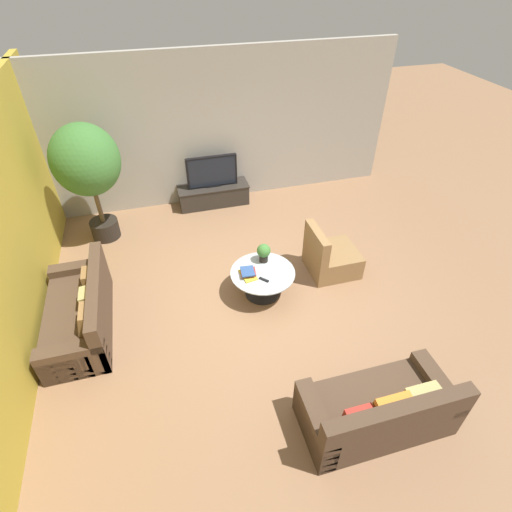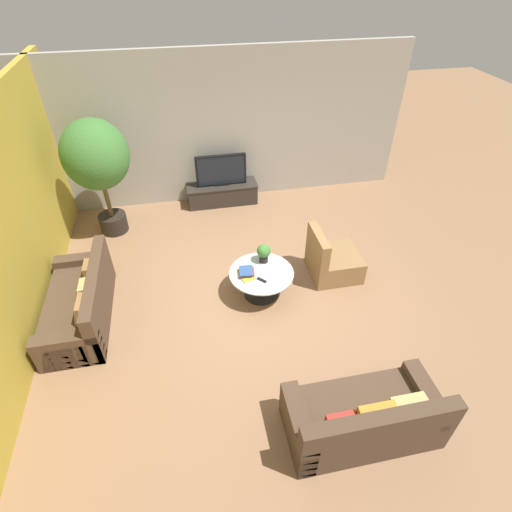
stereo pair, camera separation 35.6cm
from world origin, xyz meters
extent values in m
plane|color=#8C6647|center=(0.00, 0.00, 0.00)|extent=(24.00, 24.00, 0.00)
cube|color=#A39E93|center=(0.00, 3.26, 1.50)|extent=(7.40, 0.12, 3.00)
cube|color=gold|center=(-3.26, 0.20, 1.50)|extent=(0.12, 7.40, 3.00)
cube|color=#2D2823|center=(-0.17, 2.94, 0.21)|extent=(1.44, 0.48, 0.43)
cube|color=#2D2823|center=(-0.17, 2.94, 0.42)|extent=(1.47, 0.50, 0.02)
cube|color=black|center=(-0.17, 2.94, 0.76)|extent=(1.03, 0.08, 0.66)
cube|color=black|center=(-0.17, 2.90, 0.76)|extent=(0.95, 0.00, 0.59)
cube|color=black|center=(-0.17, 2.94, 0.44)|extent=(0.31, 0.13, 0.02)
cylinder|color=black|center=(0.06, 0.02, 0.01)|extent=(0.55, 0.55, 0.02)
cylinder|color=black|center=(0.06, 0.02, 0.21)|extent=(0.10, 0.10, 0.43)
cylinder|color=#A8B2B7|center=(0.06, 0.02, 0.44)|extent=(1.01, 1.01, 0.02)
cube|color=#4C3828|center=(-2.70, 0.03, 0.21)|extent=(0.84, 1.85, 0.42)
cube|color=#4C3828|center=(-2.36, 0.03, 0.63)|extent=(0.16, 1.85, 0.42)
cube|color=#4C3828|center=(-2.70, 0.86, 0.27)|extent=(0.84, 0.20, 0.54)
cube|color=#4C3828|center=(-2.70, -0.79, 0.27)|extent=(0.84, 0.20, 0.54)
cube|color=olive|center=(-2.52, 0.45, 0.56)|extent=(0.13, 0.30, 0.27)
cube|color=tan|center=(-2.52, 0.03, 0.55)|extent=(0.15, 0.28, 0.26)
cube|color=olive|center=(-2.52, -0.38, 0.58)|extent=(0.18, 0.35, 0.33)
cube|color=#4C3828|center=(0.70, -2.41, 0.21)|extent=(1.71, 0.84, 0.42)
cube|color=#4C3828|center=(0.70, -2.75, 0.63)|extent=(1.71, 0.16, 0.42)
cube|color=#4C3828|center=(1.46, -2.41, 0.27)|extent=(0.20, 0.84, 0.54)
cube|color=#4C3828|center=(-0.05, -2.41, 0.27)|extent=(0.20, 0.84, 0.54)
cube|color=tan|center=(1.08, -2.59, 0.59)|extent=(0.38, 0.14, 0.35)
cube|color=orange|center=(0.70, -2.59, 0.60)|extent=(0.40, 0.18, 0.37)
cube|color=#B23328|center=(0.33, -2.59, 0.56)|extent=(0.31, 0.15, 0.29)
cube|color=olive|center=(1.36, 0.27, 0.20)|extent=(0.80, 0.76, 0.40)
cube|color=olive|center=(1.03, 0.27, 0.63)|extent=(0.14, 0.76, 0.46)
cylinder|color=black|center=(-2.38, 2.32, 0.17)|extent=(0.51, 0.51, 0.35)
cylinder|color=brown|center=(-2.38, 2.32, 0.65)|extent=(0.08, 0.08, 0.61)
ellipsoid|color=#3D7533|center=(-2.38, 2.32, 1.57)|extent=(1.14, 1.14, 1.23)
cylinder|color=black|center=(0.14, 0.28, 0.50)|extent=(0.14, 0.14, 0.11)
sphere|color=#3D7533|center=(0.14, 0.28, 0.65)|extent=(0.22, 0.22, 0.22)
cube|color=gold|center=(-0.18, 0.01, 0.46)|extent=(0.24, 0.34, 0.02)
cube|color=#A32823|center=(-0.17, 0.04, 0.49)|extent=(0.25, 0.23, 0.04)
cube|color=#2D4C84|center=(-0.19, 0.02, 0.52)|extent=(0.22, 0.26, 0.02)
cube|color=black|center=(0.02, -0.16, 0.46)|extent=(0.14, 0.14, 0.02)
camera|label=1|loc=(-1.29, -4.42, 4.52)|focal=28.00mm
camera|label=2|loc=(-0.94, -4.50, 4.52)|focal=28.00mm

